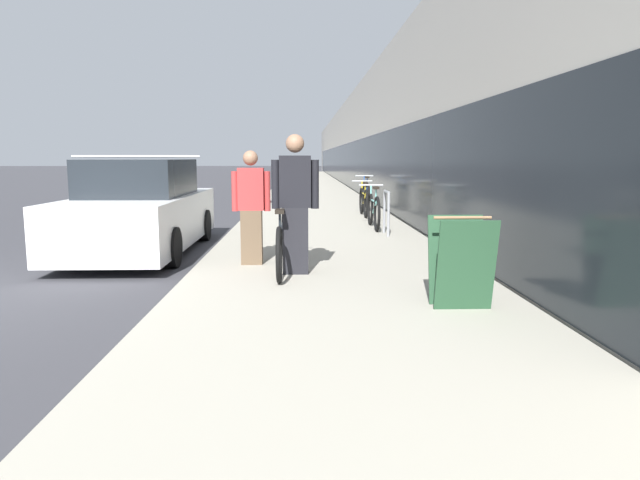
{
  "coord_description": "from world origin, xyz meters",
  "views": [
    {
      "loc": [
        4.48,
        -6.03,
        1.6
      ],
      "look_at": [
        5.04,
        11.96,
        -1.0
      ],
      "focal_mm": 32.0,
      "sensor_mm": 36.0,
      "label": 1
    }
  ],
  "objects_px": {
    "cruiser_bike_farthest": "(366,195)",
    "sandwich_board_sign": "(461,262)",
    "tandem_bicycle": "(282,241)",
    "bike_rack_hoop": "(386,208)",
    "cruiser_bike_nearest": "(373,210)",
    "parked_sedan_curbside": "(142,211)",
    "cruiser_bike_middle": "(364,201)",
    "person_bystander": "(251,208)",
    "person_rider": "(295,204)"
  },
  "relations": [
    {
      "from": "cruiser_bike_farthest",
      "to": "sandwich_board_sign",
      "type": "relative_size",
      "value": 1.97
    },
    {
      "from": "tandem_bicycle",
      "to": "bike_rack_hoop",
      "type": "distance_m",
      "value": 3.77
    },
    {
      "from": "cruiser_bike_nearest",
      "to": "cruiser_bike_farthest",
      "type": "bearing_deg",
      "value": 85.76
    },
    {
      "from": "parked_sedan_curbside",
      "to": "cruiser_bike_middle",
      "type": "bearing_deg",
      "value": 47.28
    },
    {
      "from": "cruiser_bike_middle",
      "to": "parked_sedan_curbside",
      "type": "xyz_separation_m",
      "value": [
        -4.26,
        -4.62,
        0.2
      ]
    },
    {
      "from": "tandem_bicycle",
      "to": "parked_sedan_curbside",
      "type": "height_order",
      "value": "parked_sedan_curbside"
    },
    {
      "from": "sandwich_board_sign",
      "to": "parked_sedan_curbside",
      "type": "height_order",
      "value": "parked_sedan_curbside"
    },
    {
      "from": "bike_rack_hoop",
      "to": "cruiser_bike_nearest",
      "type": "xyz_separation_m",
      "value": [
        -0.11,
        1.05,
        -0.14
      ]
    },
    {
      "from": "cruiser_bike_nearest",
      "to": "parked_sedan_curbside",
      "type": "xyz_separation_m",
      "value": [
        -4.2,
        -2.1,
        0.2
      ]
    },
    {
      "from": "cruiser_bike_middle",
      "to": "parked_sedan_curbside",
      "type": "height_order",
      "value": "parked_sedan_curbside"
    },
    {
      "from": "cruiser_bike_nearest",
      "to": "sandwich_board_sign",
      "type": "distance_m",
      "value": 6.35
    },
    {
      "from": "cruiser_bike_nearest",
      "to": "cruiser_bike_farthest",
      "type": "height_order",
      "value": "cruiser_bike_farthest"
    },
    {
      "from": "parked_sedan_curbside",
      "to": "bike_rack_hoop",
      "type": "bearing_deg",
      "value": 13.68
    },
    {
      "from": "person_bystander",
      "to": "cruiser_bike_nearest",
      "type": "distance_m",
      "value": 4.56
    },
    {
      "from": "person_rider",
      "to": "parked_sedan_curbside",
      "type": "bearing_deg",
      "value": 136.0
    },
    {
      "from": "person_bystander",
      "to": "bike_rack_hoop",
      "type": "relative_size",
      "value": 1.84
    },
    {
      "from": "tandem_bicycle",
      "to": "cruiser_bike_farthest",
      "type": "xyz_separation_m",
      "value": [
        2.09,
        8.83,
        0.04
      ]
    },
    {
      "from": "tandem_bicycle",
      "to": "person_bystander",
      "type": "xyz_separation_m",
      "value": [
        -0.43,
        0.34,
        0.42
      ]
    },
    {
      "from": "bike_rack_hoop",
      "to": "cruiser_bike_nearest",
      "type": "relative_size",
      "value": 0.46
    },
    {
      "from": "cruiser_bike_middle",
      "to": "parked_sedan_curbside",
      "type": "relative_size",
      "value": 0.37
    },
    {
      "from": "person_bystander",
      "to": "cruiser_bike_nearest",
      "type": "height_order",
      "value": "person_bystander"
    },
    {
      "from": "person_bystander",
      "to": "person_rider",
      "type": "bearing_deg",
      "value": -46.95
    },
    {
      "from": "person_rider",
      "to": "cruiser_bike_nearest",
      "type": "xyz_separation_m",
      "value": [
        1.57,
        4.64,
        -0.5
      ]
    },
    {
      "from": "person_bystander",
      "to": "cruiser_bike_nearest",
      "type": "relative_size",
      "value": 0.85
    },
    {
      "from": "sandwich_board_sign",
      "to": "cruiser_bike_nearest",
      "type": "bearing_deg",
      "value": 90.63
    },
    {
      "from": "tandem_bicycle",
      "to": "sandwich_board_sign",
      "type": "relative_size",
      "value": 2.77
    },
    {
      "from": "tandem_bicycle",
      "to": "sandwich_board_sign",
      "type": "height_order",
      "value": "sandwich_board_sign"
    },
    {
      "from": "person_rider",
      "to": "person_bystander",
      "type": "height_order",
      "value": "person_rider"
    },
    {
      "from": "person_rider",
      "to": "cruiser_bike_farthest",
      "type": "height_order",
      "value": "person_rider"
    },
    {
      "from": "sandwich_board_sign",
      "to": "parked_sedan_curbside",
      "type": "relative_size",
      "value": 0.19
    },
    {
      "from": "tandem_bicycle",
      "to": "person_bystander",
      "type": "relative_size",
      "value": 1.6
    },
    {
      "from": "tandem_bicycle",
      "to": "person_rider",
      "type": "xyz_separation_m",
      "value": [
        0.19,
        -0.32,
        0.51
      ]
    },
    {
      "from": "cruiser_bike_farthest",
      "to": "sandwich_board_sign",
      "type": "distance_m",
      "value": 10.86
    },
    {
      "from": "cruiser_bike_middle",
      "to": "cruiser_bike_farthest",
      "type": "bearing_deg",
      "value": 82.29
    },
    {
      "from": "parked_sedan_curbside",
      "to": "cruiser_bike_farthest",
      "type": "bearing_deg",
      "value": 55.54
    },
    {
      "from": "person_rider",
      "to": "cruiser_bike_farthest",
      "type": "xyz_separation_m",
      "value": [
        1.9,
        9.15,
        -0.48
      ]
    },
    {
      "from": "tandem_bicycle",
      "to": "person_rider",
      "type": "bearing_deg",
      "value": -59.52
    },
    {
      "from": "bike_rack_hoop",
      "to": "cruiser_bike_farthest",
      "type": "height_order",
      "value": "cruiser_bike_farthest"
    },
    {
      "from": "cruiser_bike_middle",
      "to": "person_rider",
      "type": "bearing_deg",
      "value": -102.86
    },
    {
      "from": "tandem_bicycle",
      "to": "parked_sedan_curbside",
      "type": "distance_m",
      "value": 3.31
    },
    {
      "from": "bike_rack_hoop",
      "to": "cruiser_bike_farthest",
      "type": "relative_size",
      "value": 0.48
    },
    {
      "from": "person_rider",
      "to": "sandwich_board_sign",
      "type": "distance_m",
      "value": 2.41
    },
    {
      "from": "tandem_bicycle",
      "to": "cruiser_bike_nearest",
      "type": "height_order",
      "value": "cruiser_bike_nearest"
    },
    {
      "from": "bike_rack_hoop",
      "to": "sandwich_board_sign",
      "type": "bearing_deg",
      "value": -90.49
    },
    {
      "from": "person_bystander",
      "to": "parked_sedan_curbside",
      "type": "distance_m",
      "value": 2.77
    },
    {
      "from": "sandwich_board_sign",
      "to": "person_rider",
      "type": "bearing_deg",
      "value": 133.73
    },
    {
      "from": "person_rider",
      "to": "sandwich_board_sign",
      "type": "relative_size",
      "value": 1.94
    },
    {
      "from": "bike_rack_hoop",
      "to": "sandwich_board_sign",
      "type": "relative_size",
      "value": 0.94
    },
    {
      "from": "bike_rack_hoop",
      "to": "person_bystander",
      "type": "bearing_deg",
      "value": -128.01
    },
    {
      "from": "parked_sedan_curbside",
      "to": "tandem_bicycle",
      "type": "bearing_deg",
      "value": -42.31
    }
  ]
}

